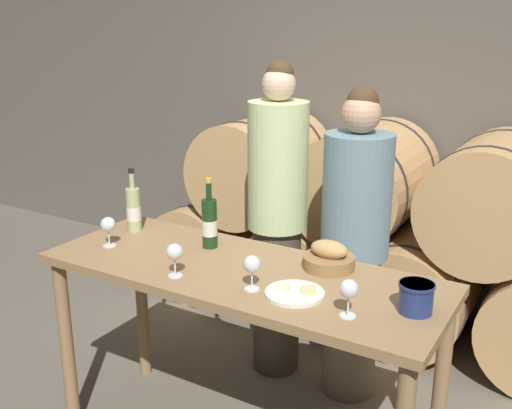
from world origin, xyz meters
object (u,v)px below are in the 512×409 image
object	(u,v)px
blue_crock	(416,296)
bread_basket	(329,258)
person_left	(277,221)
wine_glass_far_left	(108,225)
wine_bottle_white	(134,209)
wine_glass_left	(174,253)
wine_bottle_red	(210,223)
person_right	(354,247)
tasting_table	(240,296)
wine_glass_center	(252,265)
wine_glass_right	(349,290)
cheese_plate	(295,293)

from	to	relation	value
blue_crock	bread_basket	xyz separation A→B (m)	(-0.43, 0.21, -0.02)
person_left	wine_glass_far_left	size ratio (longest dim) A/B	12.26
wine_bottle_white	wine_glass_left	bearing A→B (deg)	-33.03
person_left	wine_bottle_red	world-z (taller)	person_left
person_right	blue_crock	distance (m)	0.90
person_right	wine_glass_far_left	bearing A→B (deg)	-138.78
blue_crock	person_left	bearing A→B (deg)	143.26
wine_glass_left	tasting_table	bearing A→B (deg)	47.48
wine_glass_center	person_right	bearing A→B (deg)	84.13
blue_crock	wine_glass_far_left	xyz separation A→B (m)	(-1.42, -0.07, 0.04)
person_right	person_left	bearing A→B (deg)	-179.99
tasting_table	wine_bottle_white	xyz separation A→B (m)	(-0.71, 0.14, 0.24)
wine_glass_left	wine_glass_far_left	bearing A→B (deg)	166.28
tasting_table	blue_crock	size ratio (longest dim) A/B	13.42
wine_glass_right	cheese_plate	bearing A→B (deg)	166.49
wine_bottle_red	blue_crock	world-z (taller)	wine_bottle_red
person_right	bread_basket	xyz separation A→B (m)	(0.08, -0.51, 0.13)
person_right	blue_crock	xyz separation A→B (m)	(0.52, -0.72, 0.15)
wine_glass_center	wine_glass_right	distance (m)	0.41
wine_bottle_white	person_left	bearing A→B (deg)	48.51
person_left	wine_glass_far_left	world-z (taller)	person_left
wine_glass_left	wine_glass_center	xyz separation A→B (m)	(0.34, 0.05, 0.00)
wine_bottle_white	wine_glass_right	size ratio (longest dim) A/B	2.27
wine_bottle_red	person_left	bearing A→B (deg)	85.10
tasting_table	blue_crock	distance (m)	0.78
wine_bottle_red	wine_glass_right	distance (m)	0.87
person_left	cheese_plate	xyz separation A→B (m)	(0.53, -0.82, 0.04)
bread_basket	person_left	bearing A→B (deg)	136.08
person_left	wine_glass_center	world-z (taller)	person_left
person_right	wine_glass_right	distance (m)	0.95
person_right	wine_glass_far_left	distance (m)	1.22
wine_bottle_red	bread_basket	bearing A→B (deg)	5.17
tasting_table	wine_bottle_red	xyz separation A→B (m)	(-0.26, 0.14, 0.25)
person_right	cheese_plate	distance (m)	0.83
wine_bottle_white	blue_crock	world-z (taller)	wine_bottle_white
wine_glass_far_left	wine_glass_center	size ratio (longest dim) A/B	1.00
wine_bottle_red	wine_glass_center	distance (m)	0.50
person_right	cheese_plate	world-z (taller)	person_right
wine_bottle_red	wine_glass_right	xyz separation A→B (m)	(0.82, -0.31, -0.02)
wine_glass_right	tasting_table	bearing A→B (deg)	163.21
blue_crock	wine_glass_right	distance (m)	0.25
cheese_plate	wine_glass_left	xyz separation A→B (m)	(-0.50, -0.09, 0.09)
wine_glass_left	wine_bottle_red	bearing A→B (deg)	101.32
person_right	wine_glass_far_left	xyz separation A→B (m)	(-0.90, -0.79, 0.19)
blue_crock	wine_glass_left	xyz separation A→B (m)	(-0.94, -0.19, 0.04)
wine_glass_center	wine_bottle_red	bearing A→B (deg)	144.00
wine_bottle_red	wine_glass_far_left	bearing A→B (deg)	-150.62
person_left	bread_basket	xyz separation A→B (m)	(0.53, -0.51, 0.07)
person_right	blue_crock	world-z (taller)	person_right
person_right	wine_glass_left	world-z (taller)	person_right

